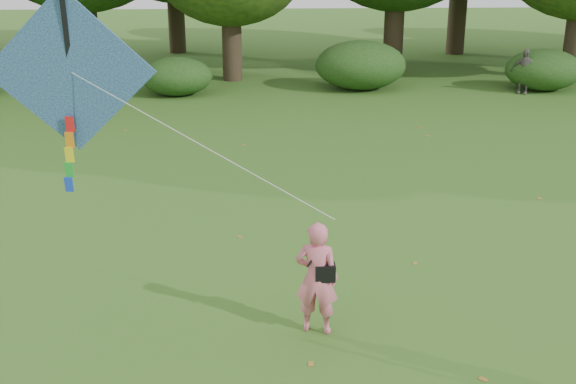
{
  "coord_description": "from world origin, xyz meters",
  "views": [
    {
      "loc": [
        -1.03,
        -9.75,
        5.73
      ],
      "look_at": [
        -0.51,
        2.0,
        1.5
      ],
      "focal_mm": 45.0,
      "sensor_mm": 36.0,
      "label": 1
    }
  ],
  "objects_px": {
    "man_kite_flyer": "(317,278)",
    "flying_kite": "(71,74)",
    "bystander_left": "(62,71)",
    "bystander_right": "(524,71)"
  },
  "relations": [
    {
      "from": "bystander_right",
      "to": "flying_kite",
      "type": "distance_m",
      "value": 20.04
    },
    {
      "from": "man_kite_flyer",
      "to": "bystander_left",
      "type": "xyz_separation_m",
      "value": [
        -8.08,
        17.49,
        -0.02
      ]
    },
    {
      "from": "bystander_left",
      "to": "flying_kite",
      "type": "xyz_separation_m",
      "value": [
        4.27,
        -15.56,
        2.74
      ]
    },
    {
      "from": "bystander_left",
      "to": "bystander_right",
      "type": "distance_m",
      "value": 17.29
    },
    {
      "from": "man_kite_flyer",
      "to": "flying_kite",
      "type": "relative_size",
      "value": 0.33
    },
    {
      "from": "bystander_left",
      "to": "bystander_right",
      "type": "bearing_deg",
      "value": -41.37
    },
    {
      "from": "bystander_left",
      "to": "flying_kite",
      "type": "relative_size",
      "value": 0.32
    },
    {
      "from": "man_kite_flyer",
      "to": "flying_kite",
      "type": "height_order",
      "value": "flying_kite"
    },
    {
      "from": "bystander_left",
      "to": "bystander_right",
      "type": "xyz_separation_m",
      "value": [
        17.28,
        -0.56,
        -0.03
      ]
    },
    {
      "from": "man_kite_flyer",
      "to": "bystander_left",
      "type": "relative_size",
      "value": 1.02
    }
  ]
}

